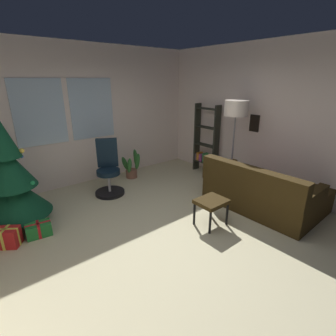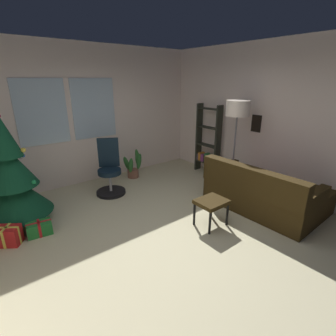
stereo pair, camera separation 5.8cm
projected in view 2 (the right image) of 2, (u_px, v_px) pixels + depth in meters
ground_plane at (170, 236)px, 3.71m from camera, size 5.03×5.39×0.10m
wall_back_with_windows at (87, 115)px, 5.24m from camera, size 5.03×0.12×2.82m
wall_right_with_frames at (277, 120)px, 4.72m from camera, size 0.12×5.39×2.82m
couch at (266, 194)px, 4.27m from camera, size 1.46×1.82×0.83m
footstool at (211, 204)px, 3.79m from camera, size 0.44×0.38×0.42m
holiday_tree at (12, 180)px, 3.76m from camera, size 1.01×1.01×2.08m
gift_box_red at (8, 236)px, 3.41m from camera, size 0.38×0.35×0.27m
gift_box_green at (39, 228)px, 3.64m from camera, size 0.35×0.24×0.20m
office_chair at (110, 173)px, 4.89m from camera, size 0.56×0.58×1.07m
bookshelf at (208, 144)px, 5.89m from camera, size 0.18×0.64×1.60m
floor_lamp at (237, 113)px, 4.64m from camera, size 0.43×0.43×1.77m
potted_plant at (134, 166)px, 5.73m from camera, size 0.51×0.37×0.63m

